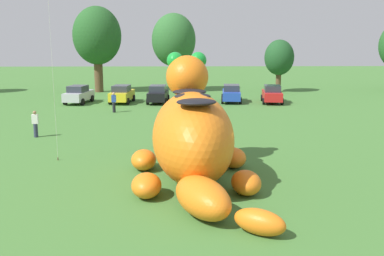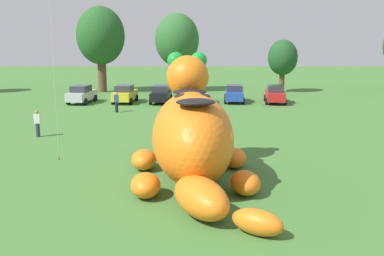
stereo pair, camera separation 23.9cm
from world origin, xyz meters
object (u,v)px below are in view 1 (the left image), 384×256
Objects in this scene: car_yellow at (122,94)px; spectator_near_inflatable at (114,102)px; car_silver at (78,94)px; car_blue at (231,93)px; giant_inflatable_creature at (193,136)px; car_orange at (195,94)px; car_red at (272,94)px; spectator_mid_field at (35,124)px; car_black at (158,94)px.

spectator_near_inflatable is at bearing -89.42° from car_yellow.
car_silver is 14.83m from car_blue.
car_blue is (4.39, 24.61, -1.18)m from giant_inflatable_creature.
car_orange reaches higher than spectator_near_inflatable.
giant_inflatable_creature reaches higher than car_blue.
car_blue is 0.99× the size of car_red.
giant_inflatable_creature reaches higher than car_silver.
giant_inflatable_creature is at bearing -42.96° from spectator_mid_field.
car_silver is 18.71m from car_red.
car_yellow is 2.49× the size of spectator_mid_field.
car_orange is 18.41m from spectator_mid_field.
car_blue and car_red have the same top height.
car_silver is 11.23m from car_orange.
car_red is at bearing -1.49° from car_yellow.
spectator_mid_field is at bearing -115.04° from car_black.
giant_inflatable_creature is 24.23m from car_orange.
car_black is (3.52, -0.16, 0.00)m from car_yellow.
giant_inflatable_creature is 2.60× the size of car_orange.
car_black is at bearing -176.91° from car_blue.
spectator_mid_field is (-10.61, -15.05, -0.01)m from car_orange.
car_yellow is at bearing 90.58° from spectator_near_inflatable.
car_black is 0.99× the size of car_blue.
car_silver reaches higher than spectator_near_inflatable.
car_blue is at bearing 47.44° from spectator_mid_field.
giant_inflatable_creature reaches higher than car_orange.
car_red is (7.48, -0.18, 0.00)m from car_orange.
car_yellow and car_black have the same top height.
car_orange is at bearing -173.25° from car_blue.
car_black is at bearing -2.57° from car_yellow.
car_blue is at bearing 79.90° from giant_inflatable_creature.
car_black and car_red have the same top height.
car_silver is at bearing 179.93° from car_orange.
spectator_near_inflatable is (-7.03, -5.48, -0.01)m from car_orange.
car_orange is at bearing 37.96° from spectator_near_inflatable.
car_red is (11.04, -0.22, 0.00)m from car_black.
giant_inflatable_creature is at bearing -71.57° from spectator_near_inflatable.
car_yellow reaches higher than spectator_near_inflatable.
car_yellow is (-6.29, 24.39, -1.18)m from giant_inflatable_creature.
car_silver is 1.03× the size of car_black.
car_blue is at bearing 6.75° from car_orange.
car_silver is 1.05× the size of car_orange.
car_black is 0.99× the size of car_red.
giant_inflatable_creature is at bearing -91.88° from car_orange.
car_red is at bearing -1.15° from car_black.
spectator_near_inflatable is at bearing -142.04° from car_orange.
car_red reaches higher than spectator_mid_field.
car_yellow is (4.14, 0.18, 0.00)m from car_silver.
car_black is 2.46× the size of spectator_mid_field.
car_black is 6.52m from spectator_near_inflatable.
car_blue reaches higher than spectator_mid_field.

